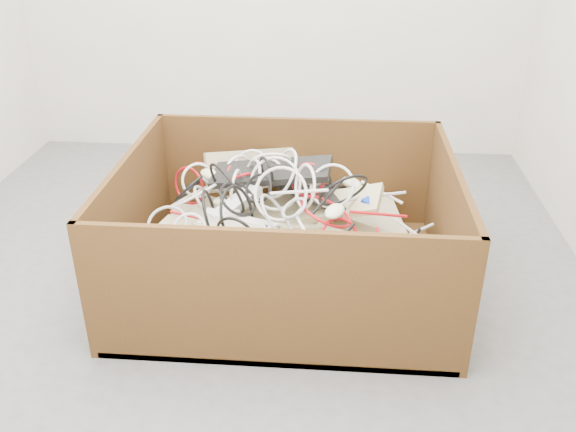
# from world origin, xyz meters

# --- Properties ---
(ground) EXTENTS (3.00, 3.00, 0.00)m
(ground) POSITION_xyz_m (0.00, 0.00, 0.00)
(ground) COLOR #535355
(ground) RESTS_ON ground
(cardboard_box) EXTENTS (1.31, 1.09, 0.56)m
(cardboard_box) POSITION_xyz_m (0.19, -0.03, 0.13)
(cardboard_box) COLOR #3B1F0E
(cardboard_box) RESTS_ON ground
(keyboard_pile) EXTENTS (1.14, 1.10, 0.38)m
(keyboard_pile) POSITION_xyz_m (0.24, -0.01, 0.29)
(keyboard_pile) COLOR tan
(keyboard_pile) RESTS_ON cardboard_box
(mice_scatter) EXTENTS (0.72, 0.78, 0.21)m
(mice_scatter) POSITION_xyz_m (0.17, -0.12, 0.35)
(mice_scatter) COLOR beige
(mice_scatter) RESTS_ON keyboard_pile
(power_strip_left) EXTENTS (0.25, 0.30, 0.14)m
(power_strip_left) POSITION_xyz_m (-0.02, -0.08, 0.35)
(power_strip_left) COLOR silver
(power_strip_left) RESTS_ON keyboard_pile
(power_strip_right) EXTENTS (0.29, 0.08, 0.10)m
(power_strip_right) POSITION_xyz_m (0.05, -0.15, 0.34)
(power_strip_right) COLOR silver
(power_strip_right) RESTS_ON keyboard_pile
(vga_plug) EXTENTS (0.06, 0.06, 0.03)m
(vga_plug) POSITION_xyz_m (0.53, 0.01, 0.37)
(vga_plug) COLOR #0B2CAE
(vga_plug) RESTS_ON keyboard_pile
(cable_tangle) EXTENTS (1.13, 0.92, 0.35)m
(cable_tangle) POSITION_xyz_m (0.09, -0.01, 0.40)
(cable_tangle) COLOR black
(cable_tangle) RESTS_ON keyboard_pile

